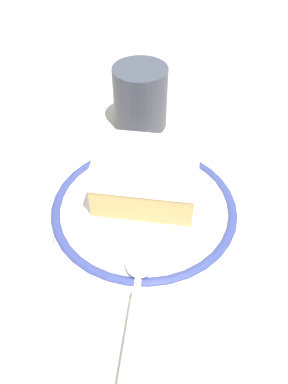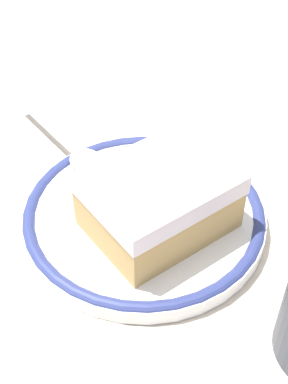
% 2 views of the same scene
% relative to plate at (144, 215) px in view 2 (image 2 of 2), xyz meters
% --- Properties ---
extents(ground_plane, '(2.40, 2.40, 0.00)m').
position_rel_plate_xyz_m(ground_plane, '(-0.03, 0.01, -0.01)').
color(ground_plane, '#B7B2A8').
extents(placemat, '(0.43, 0.41, 0.00)m').
position_rel_plate_xyz_m(placemat, '(-0.03, 0.01, -0.01)').
color(placemat, beige).
rests_on(placemat, ground_plane).
extents(plate, '(0.19, 0.19, 0.02)m').
position_rel_plate_xyz_m(plate, '(0.00, 0.00, 0.00)').
color(plate, white).
rests_on(plate, placemat).
extents(cake_slice, '(0.12, 0.13, 0.05)m').
position_rel_plate_xyz_m(cake_slice, '(-0.01, 0.01, 0.03)').
color(cake_slice, tan).
rests_on(cake_slice, plate).
extents(spoon, '(0.13, 0.09, 0.01)m').
position_rel_plate_xyz_m(spoon, '(0.08, -0.04, 0.01)').
color(spoon, silver).
rests_on(spoon, plate).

